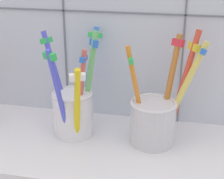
# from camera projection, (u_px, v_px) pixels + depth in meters

# --- Properties ---
(counter_slab) EXTENTS (0.64, 0.22, 0.02)m
(counter_slab) POSITION_uv_depth(u_px,v_px,m) (109.00, 150.00, 0.58)
(counter_slab) COLOR silver
(counter_slab) RESTS_ON ground
(tile_wall_back) EXTENTS (0.64, 0.02, 0.45)m
(tile_wall_back) POSITION_uv_depth(u_px,v_px,m) (124.00, 7.00, 0.61)
(tile_wall_back) COLOR silver
(tile_wall_back) RESTS_ON ground
(toothbrush_cup_left) EXTENTS (0.10, 0.14, 0.18)m
(toothbrush_cup_left) POSITION_uv_depth(u_px,v_px,m) (74.00, 108.00, 0.60)
(toothbrush_cup_left) COLOR white
(toothbrush_cup_left) RESTS_ON counter_slab
(toothbrush_cup_right) EXTENTS (0.13, 0.09, 0.19)m
(toothbrush_cup_right) POSITION_uv_depth(u_px,v_px,m) (155.00, 117.00, 0.57)
(toothbrush_cup_right) COLOR silver
(toothbrush_cup_right) RESTS_ON counter_slab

